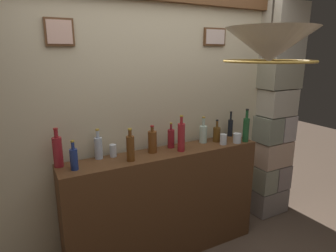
% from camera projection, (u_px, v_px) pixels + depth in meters
% --- Properties ---
extents(panelled_rear_partition, '(3.55, 0.15, 2.47)m').
position_uv_depth(panelled_rear_partition, '(153.00, 117.00, 2.69)').
color(panelled_rear_partition, beige).
rests_on(panelled_rear_partition, ground).
extents(stone_pillar, '(0.45, 0.32, 2.41)m').
position_uv_depth(stone_pillar, '(274.00, 115.00, 3.27)').
color(stone_pillar, gray).
rests_on(stone_pillar, ground).
extents(bar_shelf_unit, '(1.86, 0.33, 1.04)m').
position_uv_depth(bar_shelf_unit, '(165.00, 204.00, 2.68)').
color(bar_shelf_unit, brown).
rests_on(bar_shelf_unit, ground).
extents(liquor_bottle_vodka, '(0.07, 0.07, 0.27)m').
position_uv_depth(liquor_bottle_vodka, '(130.00, 148.00, 2.32)').
color(liquor_bottle_vodka, brown).
rests_on(liquor_bottle_vodka, bar_shelf_unit).
extents(liquor_bottle_scotch, '(0.07, 0.07, 0.31)m').
position_uv_depth(liquor_bottle_scotch, '(58.00, 151.00, 2.20)').
color(liquor_bottle_scotch, maroon).
rests_on(liquor_bottle_scotch, bar_shelf_unit).
extents(liquor_bottle_gin, '(0.06, 0.06, 0.24)m').
position_uv_depth(liquor_bottle_gin, '(171.00, 138.00, 2.65)').
color(liquor_bottle_gin, maroon).
rests_on(liquor_bottle_gin, bar_shelf_unit).
extents(liquor_bottle_brandy, '(0.06, 0.06, 0.33)m').
position_uv_depth(liquor_bottle_brandy, '(246.00, 129.00, 2.82)').
color(liquor_bottle_brandy, '#1B4F27').
rests_on(liquor_bottle_brandy, bar_shelf_unit).
extents(liquor_bottle_whiskey, '(0.07, 0.07, 0.22)m').
position_uv_depth(liquor_bottle_whiskey, '(217.00, 134.00, 2.83)').
color(liquor_bottle_whiskey, brown).
rests_on(liquor_bottle_whiskey, bar_shelf_unit).
extents(liquor_bottle_rye, '(0.07, 0.07, 0.33)m').
position_uv_depth(liquor_bottle_rye, '(181.00, 137.00, 2.54)').
color(liquor_bottle_rye, maroon).
rests_on(liquor_bottle_rye, bar_shelf_unit).
extents(liquor_bottle_tequila, '(0.07, 0.07, 0.26)m').
position_uv_depth(liquor_bottle_tequila, '(203.00, 133.00, 2.80)').
color(liquor_bottle_tequila, '#B3CFBE').
rests_on(liquor_bottle_tequila, bar_shelf_unit).
extents(liquor_bottle_vermouth, '(0.08, 0.08, 0.25)m').
position_uv_depth(liquor_bottle_vermouth, '(152.00, 141.00, 2.51)').
color(liquor_bottle_vermouth, brown).
rests_on(liquor_bottle_vermouth, bar_shelf_unit).
extents(liquor_bottle_amaro, '(0.05, 0.05, 0.27)m').
position_uv_depth(liquor_bottle_amaro, '(230.00, 127.00, 3.02)').
color(liquor_bottle_amaro, black).
rests_on(liquor_bottle_amaro, bar_shelf_unit).
extents(liquor_bottle_bourbon, '(0.07, 0.07, 0.26)m').
position_uv_depth(liquor_bottle_bourbon, '(98.00, 147.00, 2.37)').
color(liquor_bottle_bourbon, silver).
rests_on(liquor_bottle_bourbon, bar_shelf_unit).
extents(liquor_bottle_port, '(0.06, 0.06, 0.23)m').
position_uv_depth(liquor_bottle_port, '(74.00, 158.00, 2.14)').
color(liquor_bottle_port, navy).
rests_on(liquor_bottle_port, bar_shelf_unit).
extents(glass_tumbler_rocks, '(0.07, 0.07, 0.10)m').
position_uv_depth(glass_tumbler_rocks, '(223.00, 139.00, 2.75)').
color(glass_tumbler_rocks, silver).
rests_on(glass_tumbler_rocks, bar_shelf_unit).
extents(glass_tumbler_highball, '(0.06, 0.06, 0.11)m').
position_uv_depth(glass_tumbler_highball, '(113.00, 151.00, 2.43)').
color(glass_tumbler_highball, silver).
rests_on(glass_tumbler_highball, bar_shelf_unit).
extents(glass_tumbler_shot, '(0.08, 0.08, 0.09)m').
position_uv_depth(glass_tumbler_shot, '(237.00, 138.00, 2.80)').
color(glass_tumbler_shot, silver).
rests_on(glass_tumbler_shot, bar_shelf_unit).
extents(pendant_lamp, '(0.58, 0.58, 0.61)m').
position_uv_depth(pendant_lamp, '(270.00, 46.00, 1.82)').
color(pendant_lamp, '#EFE5C6').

